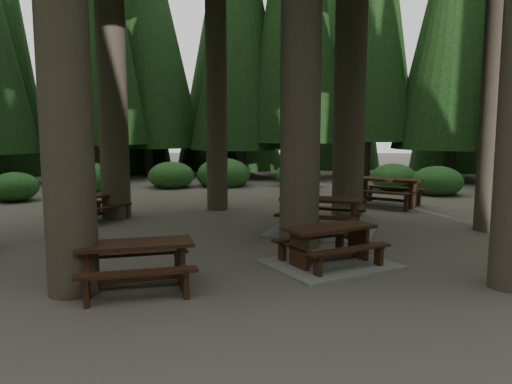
{
  "coord_description": "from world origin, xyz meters",
  "views": [
    {
      "loc": [
        0.26,
        -10.29,
        2.51
      ],
      "look_at": [
        -0.14,
        0.66,
        1.1
      ],
      "focal_mm": 35.0,
      "sensor_mm": 36.0,
      "label": 1
    }
  ],
  "objects_px": {
    "picnic_table_b": "(94,204)",
    "picnic_table_d": "(387,188)",
    "picnic_table_a": "(330,252)",
    "picnic_table_e": "(135,258)",
    "picnic_table_c": "(321,220)"
  },
  "relations": [
    {
      "from": "picnic_table_c",
      "to": "picnic_table_d",
      "type": "height_order",
      "value": "picnic_table_d"
    },
    {
      "from": "picnic_table_b",
      "to": "picnic_table_d",
      "type": "relative_size",
      "value": 0.76
    },
    {
      "from": "picnic_table_a",
      "to": "picnic_table_d",
      "type": "bearing_deg",
      "value": 38.66
    },
    {
      "from": "picnic_table_c",
      "to": "picnic_table_e",
      "type": "height_order",
      "value": "picnic_table_c"
    },
    {
      "from": "picnic_table_b",
      "to": "picnic_table_e",
      "type": "distance_m",
      "value": 6.47
    },
    {
      "from": "picnic_table_d",
      "to": "picnic_table_e",
      "type": "xyz_separation_m",
      "value": [
        -5.8,
        -8.67,
        -0.09
      ]
    },
    {
      "from": "picnic_table_d",
      "to": "picnic_table_e",
      "type": "distance_m",
      "value": 10.43
    },
    {
      "from": "picnic_table_b",
      "to": "picnic_table_c",
      "type": "xyz_separation_m",
      "value": [
        6.07,
        -1.42,
        -0.16
      ]
    },
    {
      "from": "picnic_table_a",
      "to": "picnic_table_c",
      "type": "height_order",
      "value": "picnic_table_c"
    },
    {
      "from": "picnic_table_a",
      "to": "picnic_table_e",
      "type": "relative_size",
      "value": 1.32
    },
    {
      "from": "picnic_table_a",
      "to": "picnic_table_c",
      "type": "bearing_deg",
      "value": 56.49
    },
    {
      "from": "picnic_table_b",
      "to": "picnic_table_d",
      "type": "distance_m",
      "value": 9.03
    },
    {
      "from": "picnic_table_c",
      "to": "picnic_table_e",
      "type": "xyz_separation_m",
      "value": [
        -3.29,
        -4.43,
        0.21
      ]
    },
    {
      "from": "picnic_table_a",
      "to": "picnic_table_b",
      "type": "distance_m",
      "value": 7.36
    },
    {
      "from": "picnic_table_a",
      "to": "picnic_table_d",
      "type": "height_order",
      "value": "picnic_table_d"
    }
  ]
}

